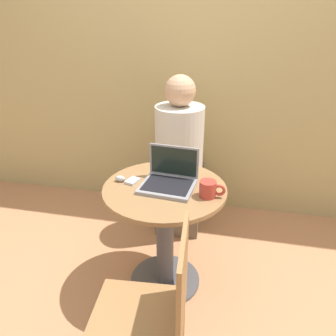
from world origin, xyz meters
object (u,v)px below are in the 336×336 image
Objects in this scene: chair_empty at (153,317)px; person_seated at (180,168)px; laptop at (169,179)px; cell_phone at (133,181)px.

person_seated is at bearing 95.28° from chair_empty.
person_seated reaches higher than laptop.
laptop is 0.36× the size of chair_empty.
chair_empty is at bearing -84.72° from person_seated.
cell_phone is 0.08× the size of person_seated.
laptop is 3.22× the size of cell_phone.
person_seated reaches higher than cell_phone.
chair_empty is 1.34m from person_seated.
person_seated is (-0.05, 0.63, -0.23)m from laptop.
laptop is at bearing 2.44° from cell_phone.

